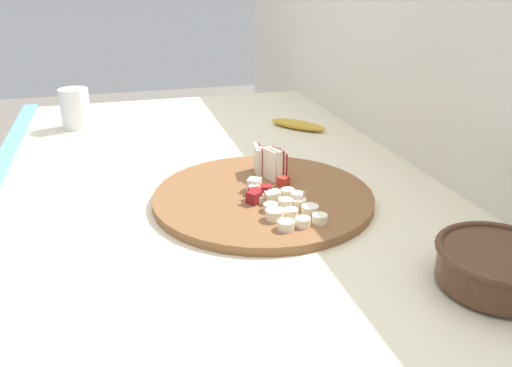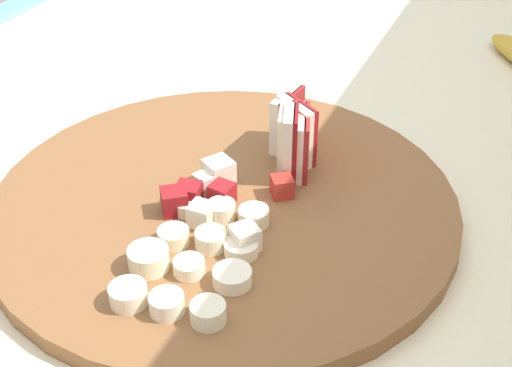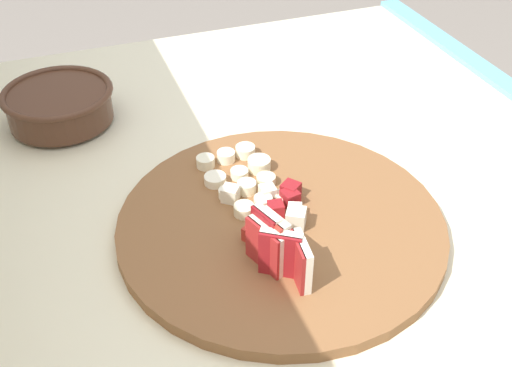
{
  "view_description": "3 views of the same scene",
  "coord_description": "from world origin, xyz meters",
  "px_view_note": "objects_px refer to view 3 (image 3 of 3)",
  "views": [
    {
      "loc": [
        0.9,
        -0.16,
        1.3
      ],
      "look_at": [
        0.11,
        0.06,
        0.95
      ],
      "focal_mm": 36.27,
      "sensor_mm": 36.0,
      "label": 1
    },
    {
      "loc": [
        0.54,
        0.28,
        1.27
      ],
      "look_at": [
        0.1,
        0.09,
        0.95
      ],
      "focal_mm": 49.1,
      "sensor_mm": 36.0,
      "label": 2
    },
    {
      "loc": [
        -0.39,
        0.29,
        1.42
      ],
      "look_at": [
        0.14,
        0.09,
        0.98
      ],
      "focal_mm": 44.13,
      "sensor_mm": 36.0,
      "label": 3
    }
  ],
  "objects_px": {
    "cutting_board": "(281,224)",
    "banana_slice_rows": "(243,177)",
    "apple_wedge_fan": "(276,247)",
    "ceramic_bowl": "(59,104)",
    "apple_dice_pile": "(276,205)"
  },
  "relations": [
    {
      "from": "apple_wedge_fan",
      "to": "ceramic_bowl",
      "type": "distance_m",
      "value": 0.44
    },
    {
      "from": "apple_wedge_fan",
      "to": "ceramic_bowl",
      "type": "bearing_deg",
      "value": 24.19
    },
    {
      "from": "apple_dice_pile",
      "to": "ceramic_bowl",
      "type": "distance_m",
      "value": 0.38
    },
    {
      "from": "apple_wedge_fan",
      "to": "ceramic_bowl",
      "type": "relative_size",
      "value": 0.55
    },
    {
      "from": "cutting_board",
      "to": "banana_slice_rows",
      "type": "relative_size",
      "value": 2.76
    },
    {
      "from": "banana_slice_rows",
      "to": "ceramic_bowl",
      "type": "xyz_separation_m",
      "value": [
        0.25,
        0.2,
        0.01
      ]
    },
    {
      "from": "cutting_board",
      "to": "apple_wedge_fan",
      "type": "distance_m",
      "value": 0.08
    },
    {
      "from": "banana_slice_rows",
      "to": "apple_wedge_fan",
      "type": "bearing_deg",
      "value": 173.73
    },
    {
      "from": "apple_wedge_fan",
      "to": "banana_slice_rows",
      "type": "bearing_deg",
      "value": -6.27
    },
    {
      "from": "banana_slice_rows",
      "to": "cutting_board",
      "type": "bearing_deg",
      "value": -168.71
    },
    {
      "from": "apple_dice_pile",
      "to": "banana_slice_rows",
      "type": "height_order",
      "value": "apple_dice_pile"
    },
    {
      "from": "cutting_board",
      "to": "banana_slice_rows",
      "type": "distance_m",
      "value": 0.09
    },
    {
      "from": "apple_wedge_fan",
      "to": "banana_slice_rows",
      "type": "height_order",
      "value": "apple_wedge_fan"
    },
    {
      "from": "apple_dice_pile",
      "to": "banana_slice_rows",
      "type": "bearing_deg",
      "value": 13.79
    },
    {
      "from": "apple_wedge_fan",
      "to": "apple_dice_pile",
      "type": "xyz_separation_m",
      "value": [
        0.08,
        -0.03,
        -0.02
      ]
    }
  ]
}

